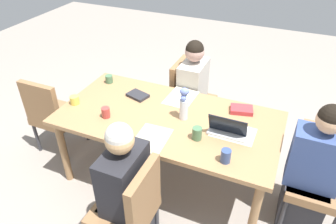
{
  "coord_description": "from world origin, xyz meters",
  "views": [
    {
      "loc": [
        -0.91,
        2.12,
        2.38
      ],
      "look_at": [
        0.0,
        0.0,
        0.8
      ],
      "focal_mm": 33.57,
      "sensor_mm": 36.0,
      "label": 1
    }
  ],
  "objects_px": {
    "dining_table": "(168,123)",
    "coffee_mug_near_right": "(109,79)",
    "flower_vase": "(184,102)",
    "coffee_mug_centre_left": "(75,100)",
    "coffee_mug_far_left": "(197,133)",
    "chair_head_right_right_near": "(52,112)",
    "laptop_head_left_left_mid": "(228,129)",
    "person_far_left_near": "(126,196)",
    "chair_near_left_far": "(188,95)",
    "person_head_left_left_mid": "(311,175)",
    "coffee_mug_near_left": "(226,156)",
    "coffee_mug_centre_right": "(106,112)",
    "book_blue_cover": "(242,110)",
    "person_near_left_far": "(192,97)",
    "chair_far_left_near": "(131,207)",
    "chair_head_left_left_mid": "(318,173)",
    "book_red_cover": "(138,95)"
  },
  "relations": [
    {
      "from": "flower_vase",
      "to": "coffee_mug_centre_left",
      "type": "bearing_deg",
      "value": 10.22
    },
    {
      "from": "person_far_left_near",
      "to": "coffee_mug_near_right",
      "type": "xyz_separation_m",
      "value": [
        0.81,
        -1.11,
        0.27
      ]
    },
    {
      "from": "person_near_left_far",
      "to": "book_red_cover",
      "type": "distance_m",
      "value": 0.72
    },
    {
      "from": "flower_vase",
      "to": "coffee_mug_centre_right",
      "type": "height_order",
      "value": "flower_vase"
    },
    {
      "from": "chair_far_left_near",
      "to": "coffee_mug_near_right",
      "type": "distance_m",
      "value": 1.5
    },
    {
      "from": "chair_head_left_left_mid",
      "to": "chair_far_left_near",
      "type": "bearing_deg",
      "value": 36.23
    },
    {
      "from": "chair_near_left_far",
      "to": "coffee_mug_near_right",
      "type": "relative_size",
      "value": 10.89
    },
    {
      "from": "person_head_left_left_mid",
      "to": "coffee_mug_near_right",
      "type": "relative_size",
      "value": 14.46
    },
    {
      "from": "person_far_left_near",
      "to": "coffee_mug_centre_right",
      "type": "xyz_separation_m",
      "value": [
        0.5,
        -0.56,
        0.27
      ]
    },
    {
      "from": "dining_table",
      "to": "coffee_mug_far_left",
      "type": "height_order",
      "value": "coffee_mug_far_left"
    },
    {
      "from": "chair_head_right_right_near",
      "to": "laptop_head_left_left_mid",
      "type": "distance_m",
      "value": 1.88
    },
    {
      "from": "person_far_left_near",
      "to": "person_head_left_left_mid",
      "type": "height_order",
      "value": "same"
    },
    {
      "from": "coffee_mug_near_left",
      "to": "chair_near_left_far",
      "type": "bearing_deg",
      "value": -58.45
    },
    {
      "from": "person_near_left_far",
      "to": "chair_far_left_near",
      "type": "bearing_deg",
      "value": 93.22
    },
    {
      "from": "flower_vase",
      "to": "chair_near_left_far",
      "type": "bearing_deg",
      "value": -73.16
    },
    {
      "from": "coffee_mug_centre_left",
      "to": "chair_near_left_far",
      "type": "bearing_deg",
      "value": -129.79
    },
    {
      "from": "coffee_mug_centre_left",
      "to": "flower_vase",
      "type": "bearing_deg",
      "value": -169.78
    },
    {
      "from": "coffee_mug_far_left",
      "to": "book_blue_cover",
      "type": "relative_size",
      "value": 0.54
    },
    {
      "from": "book_blue_cover",
      "to": "coffee_mug_far_left",
      "type": "bearing_deg",
      "value": 51.58
    },
    {
      "from": "dining_table",
      "to": "coffee_mug_far_left",
      "type": "bearing_deg",
      "value": 150.27
    },
    {
      "from": "person_near_left_far",
      "to": "chair_head_right_right_near",
      "type": "distance_m",
      "value": 1.53
    },
    {
      "from": "dining_table",
      "to": "coffee_mug_far_left",
      "type": "xyz_separation_m",
      "value": [
        -0.34,
        0.19,
        0.13
      ]
    },
    {
      "from": "chair_near_left_far",
      "to": "flower_vase",
      "type": "height_order",
      "value": "flower_vase"
    },
    {
      "from": "chair_far_left_near",
      "to": "laptop_head_left_left_mid",
      "type": "bearing_deg",
      "value": -120.77
    },
    {
      "from": "dining_table",
      "to": "person_far_left_near",
      "type": "distance_m",
      "value": 0.8
    },
    {
      "from": "chair_far_left_near",
      "to": "chair_near_left_far",
      "type": "height_order",
      "value": "same"
    },
    {
      "from": "dining_table",
      "to": "flower_vase",
      "type": "height_order",
      "value": "flower_vase"
    },
    {
      "from": "chair_head_left_left_mid",
      "to": "book_red_cover",
      "type": "distance_m",
      "value": 1.75
    },
    {
      "from": "chair_near_left_far",
      "to": "coffee_mug_centre_left",
      "type": "xyz_separation_m",
      "value": [
        0.8,
        0.96,
        0.29
      ]
    },
    {
      "from": "dining_table",
      "to": "person_head_left_left_mid",
      "type": "bearing_deg",
      "value": -179.92
    },
    {
      "from": "coffee_mug_near_left",
      "to": "coffee_mug_centre_left",
      "type": "relative_size",
      "value": 1.28
    },
    {
      "from": "chair_head_right_right_near",
      "to": "laptop_head_left_left_mid",
      "type": "relative_size",
      "value": 2.81
    },
    {
      "from": "coffee_mug_near_left",
      "to": "chair_head_right_right_near",
      "type": "bearing_deg",
      "value": -8.13
    },
    {
      "from": "coffee_mug_centre_left",
      "to": "book_red_cover",
      "type": "bearing_deg",
      "value": -144.44
    },
    {
      "from": "coffee_mug_near_right",
      "to": "coffee_mug_centre_right",
      "type": "relative_size",
      "value": 0.86
    },
    {
      "from": "coffee_mug_near_left",
      "to": "book_blue_cover",
      "type": "bearing_deg",
      "value": -87.36
    },
    {
      "from": "coffee_mug_centre_left",
      "to": "person_near_left_far",
      "type": "bearing_deg",
      "value": -134.17
    },
    {
      "from": "chair_head_right_right_near",
      "to": "flower_vase",
      "type": "height_order",
      "value": "flower_vase"
    },
    {
      "from": "person_far_left_near",
      "to": "chair_head_right_right_near",
      "type": "xyz_separation_m",
      "value": [
        1.29,
        -0.69,
        -0.03
      ]
    },
    {
      "from": "dining_table",
      "to": "coffee_mug_near_right",
      "type": "xyz_separation_m",
      "value": [
        0.82,
        -0.33,
        0.12
      ]
    },
    {
      "from": "flower_vase",
      "to": "coffee_mug_centre_left",
      "type": "xyz_separation_m",
      "value": [
        1.04,
        0.19,
        -0.13
      ]
    },
    {
      "from": "dining_table",
      "to": "coffee_mug_centre_left",
      "type": "relative_size",
      "value": 23.32
    },
    {
      "from": "person_head_left_left_mid",
      "to": "chair_head_right_right_near",
      "type": "bearing_deg",
      "value": 2.05
    },
    {
      "from": "coffee_mug_far_left",
      "to": "dining_table",
      "type": "bearing_deg",
      "value": -29.73
    },
    {
      "from": "coffee_mug_near_right",
      "to": "coffee_mug_centre_right",
      "type": "xyz_separation_m",
      "value": [
        -0.31,
        0.55,
        0.01
      ]
    },
    {
      "from": "person_near_left_far",
      "to": "person_far_left_near",
      "type": "bearing_deg",
      "value": 90.56
    },
    {
      "from": "laptop_head_left_left_mid",
      "to": "flower_vase",
      "type": "bearing_deg",
      "value": -7.41
    },
    {
      "from": "book_red_cover",
      "to": "coffee_mug_centre_left",
      "type": "bearing_deg",
      "value": 51.85
    },
    {
      "from": "person_head_left_left_mid",
      "to": "coffee_mug_near_left",
      "type": "bearing_deg",
      "value": 29.86
    },
    {
      "from": "person_far_left_near",
      "to": "book_red_cover",
      "type": "distance_m",
      "value": 1.08
    }
  ]
}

